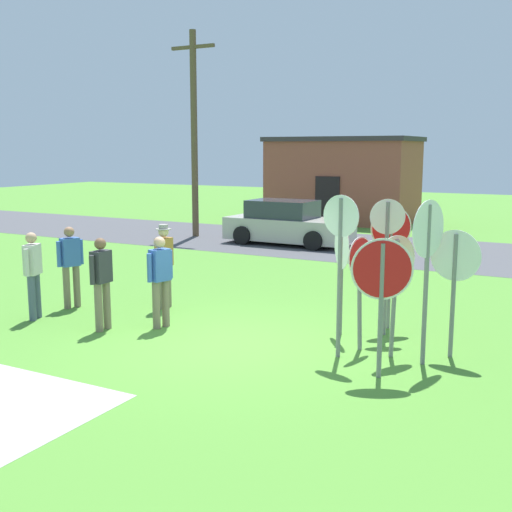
{
  "coord_description": "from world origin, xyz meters",
  "views": [
    {
      "loc": [
        5.35,
        -8.83,
        3.24
      ],
      "look_at": [
        -0.13,
        1.33,
        1.3
      ],
      "focal_mm": 44.61,
      "sensor_mm": 36.0,
      "label": 1
    }
  ],
  "objects_px": {
    "stop_sign_center_cluster": "(455,271)",
    "person_in_blue": "(102,279)",
    "utility_pole": "(194,131)",
    "stop_sign_tallest": "(427,251)",
    "stop_sign_rear_right": "(360,274)",
    "stop_sign_leaning_left": "(395,275)",
    "stop_sign_far_back": "(342,260)",
    "person_with_sunhat": "(33,271)",
    "person_holding_notes": "(160,277)",
    "stop_sign_low_front": "(340,250)",
    "parked_car_on_street": "(287,224)",
    "stop_sign_rear_left": "(382,283)",
    "stop_sign_nearest": "(387,246)",
    "stop_sign_leaning_right": "(391,245)",
    "person_near_signs": "(71,263)",
    "person_on_left": "(164,261)"
  },
  "relations": [
    {
      "from": "person_near_signs",
      "to": "person_in_blue",
      "type": "distance_m",
      "value": 1.94
    },
    {
      "from": "stop_sign_rear_right",
      "to": "person_near_signs",
      "type": "xyz_separation_m",
      "value": [
        -6.15,
        -0.16,
        -0.3
      ]
    },
    {
      "from": "stop_sign_low_front",
      "to": "stop_sign_nearest",
      "type": "xyz_separation_m",
      "value": [
        0.28,
        1.52,
        -0.11
      ]
    },
    {
      "from": "stop_sign_rear_left",
      "to": "stop_sign_rear_right",
      "type": "bearing_deg",
      "value": 122.24
    },
    {
      "from": "person_in_blue",
      "to": "parked_car_on_street",
      "type": "bearing_deg",
      "value": 98.4
    },
    {
      "from": "stop_sign_nearest",
      "to": "stop_sign_leaning_left",
      "type": "height_order",
      "value": "stop_sign_nearest"
    },
    {
      "from": "stop_sign_nearest",
      "to": "stop_sign_center_cluster",
      "type": "distance_m",
      "value": 1.47
    },
    {
      "from": "parked_car_on_street",
      "to": "stop_sign_tallest",
      "type": "distance_m",
      "value": 12.62
    },
    {
      "from": "stop_sign_center_cluster",
      "to": "person_in_blue",
      "type": "relative_size",
      "value": 1.2
    },
    {
      "from": "utility_pole",
      "to": "stop_sign_rear_right",
      "type": "relative_size",
      "value": 4.0
    },
    {
      "from": "parked_car_on_street",
      "to": "stop_sign_nearest",
      "type": "bearing_deg",
      "value": -55.52
    },
    {
      "from": "stop_sign_rear_right",
      "to": "stop_sign_nearest",
      "type": "relative_size",
      "value": 0.78
    },
    {
      "from": "utility_pole",
      "to": "stop_sign_tallest",
      "type": "distance_m",
      "value": 15.41
    },
    {
      "from": "stop_sign_far_back",
      "to": "stop_sign_rear_right",
      "type": "bearing_deg",
      "value": -49.14
    },
    {
      "from": "utility_pole",
      "to": "stop_sign_rear_left",
      "type": "bearing_deg",
      "value": -46.63
    },
    {
      "from": "stop_sign_rear_left",
      "to": "stop_sign_low_front",
      "type": "distance_m",
      "value": 1.09
    },
    {
      "from": "person_in_blue",
      "to": "stop_sign_center_cluster",
      "type": "bearing_deg",
      "value": 13.85
    },
    {
      "from": "stop_sign_rear_left",
      "to": "person_near_signs",
      "type": "height_order",
      "value": "stop_sign_rear_left"
    },
    {
      "from": "stop_sign_tallest",
      "to": "person_with_sunhat",
      "type": "xyz_separation_m",
      "value": [
        -7.24,
        -0.93,
        -0.79
      ]
    },
    {
      "from": "person_with_sunhat",
      "to": "person_holding_notes",
      "type": "xyz_separation_m",
      "value": [
        2.5,
        0.68,
        0.0
      ]
    },
    {
      "from": "stop_sign_low_front",
      "to": "parked_car_on_street",
      "type": "bearing_deg",
      "value": 119.35
    },
    {
      "from": "person_in_blue",
      "to": "stop_sign_leaning_right",
      "type": "bearing_deg",
      "value": 29.7
    },
    {
      "from": "stop_sign_nearest",
      "to": "stop_sign_tallest",
      "type": "distance_m",
      "value": 1.59
    },
    {
      "from": "stop_sign_rear_right",
      "to": "stop_sign_leaning_left",
      "type": "relative_size",
      "value": 0.96
    },
    {
      "from": "stop_sign_tallest",
      "to": "stop_sign_leaning_left",
      "type": "xyz_separation_m",
      "value": [
        -0.5,
        0.1,
        -0.42
      ]
    },
    {
      "from": "stop_sign_nearest",
      "to": "stop_sign_leaning_left",
      "type": "xyz_separation_m",
      "value": [
        0.48,
        -1.14,
        -0.27
      ]
    },
    {
      "from": "parked_car_on_street",
      "to": "stop_sign_rear_left",
      "type": "relative_size",
      "value": 2.14
    },
    {
      "from": "stop_sign_tallest",
      "to": "stop_sign_leaning_right",
      "type": "distance_m",
      "value": 2.0
    },
    {
      "from": "stop_sign_rear_left",
      "to": "stop_sign_tallest",
      "type": "bearing_deg",
      "value": 64.71
    },
    {
      "from": "stop_sign_rear_right",
      "to": "stop_sign_tallest",
      "type": "distance_m",
      "value": 1.23
    },
    {
      "from": "stop_sign_tallest",
      "to": "person_holding_notes",
      "type": "bearing_deg",
      "value": -176.93
    },
    {
      "from": "person_on_left",
      "to": "person_with_sunhat",
      "type": "bearing_deg",
      "value": -131.47
    },
    {
      "from": "person_near_signs",
      "to": "stop_sign_nearest",
      "type": "bearing_deg",
      "value": 10.54
    },
    {
      "from": "stop_sign_low_front",
      "to": "person_holding_notes",
      "type": "bearing_deg",
      "value": 179.55
    },
    {
      "from": "utility_pole",
      "to": "stop_sign_far_back",
      "type": "bearing_deg",
      "value": -45.39
    },
    {
      "from": "person_holding_notes",
      "to": "stop_sign_tallest",
      "type": "bearing_deg",
      "value": 3.07
    },
    {
      "from": "stop_sign_tallest",
      "to": "person_with_sunhat",
      "type": "bearing_deg",
      "value": -172.68
    },
    {
      "from": "stop_sign_center_cluster",
      "to": "person_with_sunhat",
      "type": "relative_size",
      "value": 1.2
    },
    {
      "from": "stop_sign_nearest",
      "to": "person_with_sunhat",
      "type": "relative_size",
      "value": 1.42
    },
    {
      "from": "utility_pole",
      "to": "stop_sign_rear_right",
      "type": "height_order",
      "value": "utility_pole"
    },
    {
      "from": "parked_car_on_street",
      "to": "stop_sign_leaning_right",
      "type": "bearing_deg",
      "value": -54.41
    },
    {
      "from": "stop_sign_rear_left",
      "to": "stop_sign_low_front",
      "type": "xyz_separation_m",
      "value": [
        -0.85,
        0.59,
        0.32
      ]
    },
    {
      "from": "utility_pole",
      "to": "stop_sign_low_front",
      "type": "height_order",
      "value": "utility_pole"
    },
    {
      "from": "utility_pole",
      "to": "stop_sign_rear_left",
      "type": "xyz_separation_m",
      "value": [
        10.7,
        -11.33,
        -2.53
      ]
    },
    {
      "from": "stop_sign_leaning_left",
      "to": "stop_sign_leaning_right",
      "type": "distance_m",
      "value": 1.69
    },
    {
      "from": "stop_sign_nearest",
      "to": "person_in_blue",
      "type": "height_order",
      "value": "stop_sign_nearest"
    },
    {
      "from": "stop_sign_low_front",
      "to": "person_with_sunhat",
      "type": "relative_size",
      "value": 1.52
    },
    {
      "from": "person_holding_notes",
      "to": "utility_pole",
      "type": "bearing_deg",
      "value": 120.77
    },
    {
      "from": "utility_pole",
      "to": "stop_sign_tallest",
      "type": "relative_size",
      "value": 2.97
    },
    {
      "from": "stop_sign_tallest",
      "to": "person_near_signs",
      "type": "xyz_separation_m",
      "value": [
        -7.25,
        0.07,
        -0.79
      ]
    }
  ]
}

